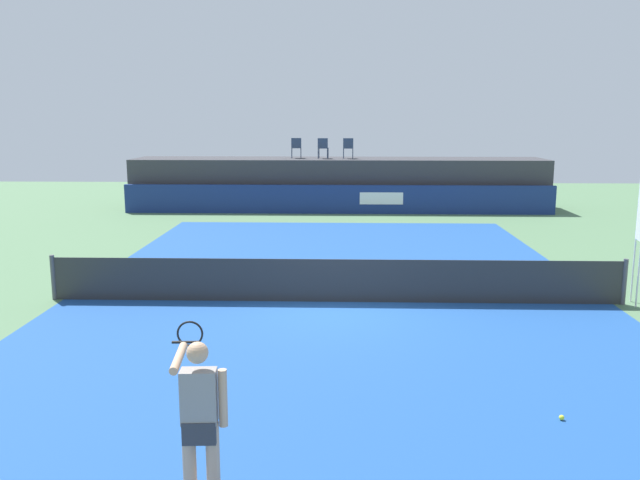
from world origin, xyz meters
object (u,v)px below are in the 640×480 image
object	(u,v)px
spectator_chair_center	(348,147)
tennis_ball	(562,418)
net_post_near	(53,277)
tennis_player	(200,417)
net_post_far	(624,282)
spectator_chair_far_left	(296,147)
spectator_chair_left	(323,147)

from	to	relation	value
spectator_chair_center	tennis_ball	distance (m)	21.11
net_post_near	tennis_player	bearing A→B (deg)	-57.48
net_post_far	tennis_ball	size ratio (longest dim) A/B	14.71
net_post_far	spectator_chair_center	bearing A→B (deg)	110.88
spectator_chair_far_left	net_post_far	xyz separation A→B (m)	(8.06, -15.36, -2.19)
spectator_chair_center	tennis_player	size ratio (longest dim) A/B	0.50
spectator_chair_far_left	tennis_player	bearing A→B (deg)	-88.60
spectator_chair_far_left	net_post_near	size ratio (longest dim) A/B	0.89
spectator_chair_center	tennis_player	distance (m)	22.96
spectator_chair_far_left	spectator_chair_center	bearing A→B (deg)	-5.42
spectator_chair_center	net_post_far	size ratio (longest dim) A/B	0.89
spectator_chair_left	tennis_player	distance (m)	22.90
spectator_chair_far_left	spectator_chair_center	xyz separation A→B (m)	(2.29, -0.22, 0.00)
spectator_chair_far_left	net_post_near	xyz separation A→B (m)	(-4.34, -15.36, -2.19)
spectator_chair_center	net_post_near	distance (m)	16.67
net_post_near	tennis_ball	bearing A→B (deg)	-31.27
spectator_chair_center	spectator_chair_far_left	bearing A→B (deg)	174.58
spectator_chair_far_left	tennis_player	distance (m)	23.12
spectator_chair_center	net_post_near	size ratio (longest dim) A/B	0.89
spectator_chair_left	net_post_far	xyz separation A→B (m)	(6.88, -15.14, -2.19)
net_post_far	spectator_chair_left	bearing A→B (deg)	114.43
spectator_chair_center	net_post_near	bearing A→B (deg)	-113.63
tennis_player	tennis_ball	bearing A→B (deg)	25.22
spectator_chair_far_left	spectator_chair_left	distance (m)	1.21
tennis_player	spectator_chair_far_left	bearing A→B (deg)	91.40
net_post_near	net_post_far	distance (m)	12.40
net_post_near	spectator_chair_far_left	bearing A→B (deg)	74.23
tennis_ball	tennis_player	bearing A→B (deg)	-154.78
spectator_chair_center	tennis_player	bearing A→B (deg)	-94.32
net_post_far	tennis_player	xyz separation A→B (m)	(-7.50, -7.69, 0.46)
spectator_chair_center	tennis_ball	bearing A→B (deg)	-82.74
spectator_chair_center	net_post_far	xyz separation A→B (m)	(5.78, -15.14, -2.19)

